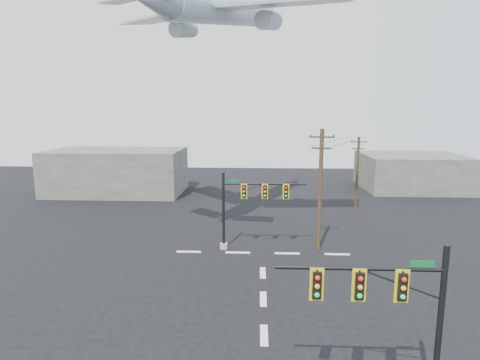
# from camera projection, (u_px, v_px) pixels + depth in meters

# --- Properties ---
(ground) EXTENTS (120.00, 120.00, 0.00)m
(ground) POSITION_uv_depth(u_px,v_px,m) (264.00, 335.00, 20.62)
(ground) COLOR black
(ground) RESTS_ON ground
(lane_markings) EXTENTS (14.00, 21.20, 0.01)m
(lane_markings) POSITION_uv_depth(u_px,v_px,m) (263.00, 289.00, 25.87)
(lane_markings) COLOR silver
(lane_markings) RESTS_ON ground
(signal_mast_near) EXTENTS (6.52, 0.73, 6.64)m
(signal_mast_near) POSITION_uv_depth(u_px,v_px,m) (398.00, 319.00, 14.93)
(signal_mast_near) COLOR gray
(signal_mast_near) RESTS_ON ground
(signal_mast_far) EXTENTS (7.08, 0.71, 6.45)m
(signal_mast_far) POSITION_uv_depth(u_px,v_px,m) (244.00, 206.00, 32.66)
(signal_mast_far) COLOR gray
(signal_mast_far) RESTS_ON ground
(utility_pole_a) EXTENTS (1.99, 0.42, 9.98)m
(utility_pole_a) POSITION_uv_depth(u_px,v_px,m) (320.00, 188.00, 32.35)
(utility_pole_a) COLOR #442E1D
(utility_pole_a) RESTS_ON ground
(utility_pole_b) EXTENTS (1.70, 0.45, 8.46)m
(utility_pole_b) POSITION_uv_depth(u_px,v_px,m) (357.00, 173.00, 45.32)
(utility_pole_b) COLOR #442E1D
(utility_pole_b) RESTS_ON ground
(power_lines) EXTENTS (7.84, 13.36, 0.03)m
(power_lines) POSITION_uv_depth(u_px,v_px,m) (343.00, 140.00, 38.19)
(power_lines) COLOR black
(airliner) EXTENTS (22.37, 24.42, 6.74)m
(airliner) POSITION_uv_depth(u_px,v_px,m) (225.00, 10.00, 36.16)
(airliner) COLOR #B7BBC5
(building_left) EXTENTS (18.00, 10.00, 6.00)m
(building_left) POSITION_uv_depth(u_px,v_px,m) (117.00, 171.00, 55.48)
(building_left) COLOR slate
(building_left) RESTS_ON ground
(building_right) EXTENTS (14.00, 12.00, 5.00)m
(building_right) POSITION_uv_depth(u_px,v_px,m) (412.00, 172.00, 58.50)
(building_right) COLOR slate
(building_right) RESTS_ON ground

